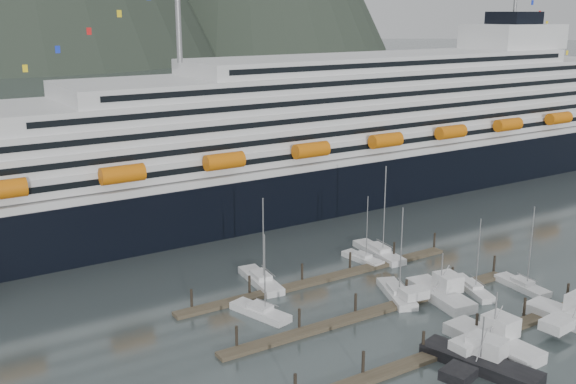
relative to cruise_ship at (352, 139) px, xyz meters
name	(u,v)px	position (x,y,z in m)	size (l,w,h in m)	color
ground	(421,312)	(-30.03, -54.94, -12.04)	(1600.00, 1600.00, 0.00)	#434F4F
cruise_ship	(352,139)	(0.00, 0.00, 0.00)	(210.00, 30.40, 50.30)	black
dock_near	(448,349)	(-34.95, -64.89, -11.73)	(48.18, 2.28, 3.20)	#483E2E
dock_mid	(378,310)	(-34.95, -51.89, -11.73)	(48.18, 2.28, 3.20)	#483E2E
dock_far	(323,279)	(-34.95, -38.89, -11.73)	(48.18, 2.28, 3.20)	#483E2E
sailboat_a	(260,312)	(-49.00, -44.33, -11.63)	(5.16, 9.49, 12.07)	silver
sailboat_c	(397,294)	(-29.57, -49.49, -11.61)	(6.35, 10.46, 14.06)	silver
sailboat_d	(472,288)	(-18.85, -53.72, -11.65)	(5.13, 9.86, 11.67)	silver
sailboat_e	(261,281)	(-43.52, -34.95, -11.60)	(4.13, 11.37, 14.11)	silver
sailboat_f	(363,259)	(-24.77, -35.67, -11.64)	(3.01, 8.01, 11.48)	silver
sailboat_g	(379,253)	(-20.80, -34.95, -11.59)	(4.04, 11.97, 16.02)	silver
sailboat_h	(522,286)	(-12.03, -57.06, -11.62)	(3.19, 8.96, 13.21)	silver
trawler_b	(492,341)	(-29.89, -67.16, -11.05)	(9.55, 12.53, 8.05)	silver
trawler_c	(480,362)	(-34.92, -69.80, -11.14)	(10.70, 14.31, 7.08)	black
trawler_d	(576,319)	(-16.10, -68.90, -11.06)	(10.10, 13.60, 7.92)	silver
trawler_e	(440,293)	(-25.06, -53.39, -11.09)	(9.31, 12.20, 7.66)	silver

